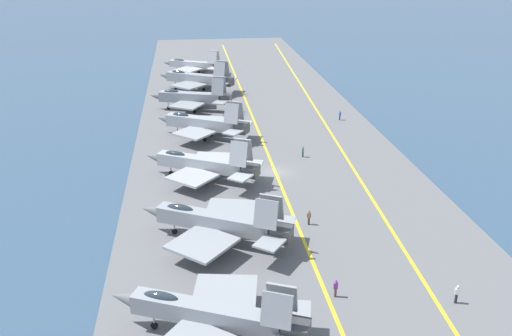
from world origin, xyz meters
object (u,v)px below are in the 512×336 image
(crew_blue_vest, at_px, (340,115))
(parked_jet_sixth, at_px, (191,97))
(parked_jet_eighth, at_px, (194,65))
(crew_brown_vest, at_px, (309,217))
(parked_jet_seventh, at_px, (196,79))
(crew_purple_vest, at_px, (336,287))
(parked_jet_second, at_px, (210,314))
(parked_jet_fourth, at_px, (203,164))
(crew_white_vest, at_px, (457,294))
(crew_green_vest, at_px, (303,151))
(parked_jet_fifth, at_px, (203,123))
(parked_jet_third, at_px, (217,222))

(crew_blue_vest, bearing_deg, parked_jet_sixth, 70.41)
(parked_jet_sixth, height_order, parked_jet_eighth, parked_jet_sixth)
(crew_blue_vest, relative_size, crew_brown_vest, 0.99)
(parked_jet_seventh, xyz_separation_m, crew_purple_vest, (-74.29, -10.27, -1.83))
(parked_jet_second, distance_m, parked_jet_fourth, 31.87)
(parked_jet_second, relative_size, parked_jet_fourth, 1.02)
(parked_jet_sixth, relative_size, crew_white_vest, 8.78)
(crew_green_vest, bearing_deg, parked_jet_seventh, 19.83)
(parked_jet_fifth, relative_size, parked_jet_sixth, 1.01)
(crew_green_vest, bearing_deg, crew_white_vest, -170.46)
(crew_green_vest, bearing_deg, parked_jet_fifth, 54.18)
(crew_blue_vest, bearing_deg, parked_jet_third, 148.42)
(parked_jet_seventh, height_order, crew_blue_vest, parked_jet_seventh)
(crew_blue_vest, bearing_deg, parked_jet_fifth, 104.79)
(parked_jet_sixth, height_order, crew_white_vest, parked_jet_sixth)
(crew_purple_vest, xyz_separation_m, crew_blue_vest, (50.88, -14.58, -0.02))
(crew_purple_vest, bearing_deg, parked_jet_sixth, 10.89)
(crew_brown_vest, bearing_deg, crew_white_vest, -148.31)
(parked_jet_fourth, height_order, crew_white_vest, parked_jet_fourth)
(parked_jet_second, height_order, crew_white_vest, parked_jet_second)
(parked_jet_seventh, xyz_separation_m, crew_blue_vest, (-23.41, -24.84, -1.85))
(parked_jet_eighth, relative_size, crew_brown_vest, 8.75)
(parked_jet_eighth, xyz_separation_m, crew_blue_vest, (-39.97, -24.94, -1.31))
(parked_jet_second, bearing_deg, parked_jet_sixth, 0.15)
(parked_jet_third, xyz_separation_m, parked_jet_fifth, (33.36, 0.15, 0.12))
(parked_jet_fourth, bearing_deg, crew_purple_vest, -158.71)
(crew_purple_vest, xyz_separation_m, crew_green_vest, (34.03, -4.25, -0.07))
(parked_jet_sixth, relative_size, crew_purple_vest, 8.85)
(parked_jet_fourth, xyz_separation_m, crew_purple_vest, (-27.54, -10.73, -1.36))
(crew_green_vest, bearing_deg, parked_jet_third, 148.38)
(parked_jet_fourth, bearing_deg, parked_jet_eighth, -0.33)
(parked_jet_fourth, relative_size, crew_white_vest, 8.93)
(parked_jet_second, height_order, parked_jet_third, parked_jet_third)
(parked_jet_third, relative_size, crew_white_vest, 9.28)
(parked_jet_fourth, distance_m, parked_jet_seventh, 46.75)
(parked_jet_second, bearing_deg, parked_jet_eighth, -0.63)
(parked_jet_fifth, height_order, crew_brown_vest, parked_jet_fifth)
(parked_jet_second, bearing_deg, crew_brown_vest, -33.87)
(parked_jet_eighth, bearing_deg, crew_green_vest, -165.58)
(parked_jet_fifth, distance_m, crew_white_vest, 50.95)
(parked_jet_seventh, bearing_deg, crew_white_vest, -164.93)
(parked_jet_fourth, bearing_deg, crew_white_vest, -144.74)
(parked_jet_second, distance_m, crew_blue_vest, 61.03)
(crew_purple_vest, bearing_deg, parked_jet_third, 42.03)
(parked_jet_seventh, relative_size, crew_blue_vest, 9.69)
(parked_jet_eighth, bearing_deg, crew_purple_vest, -173.49)
(parked_jet_fourth, distance_m, crew_purple_vest, 29.59)
(parked_jet_second, height_order, crew_green_vest, parked_jet_second)
(parked_jet_second, bearing_deg, crew_green_vest, -22.20)
(parked_jet_fifth, height_order, crew_blue_vest, parked_jet_fifth)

